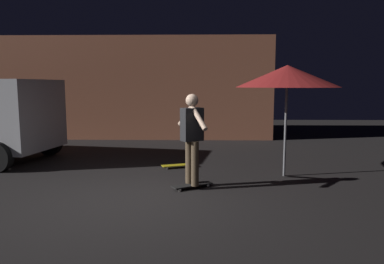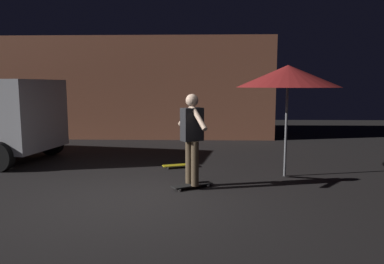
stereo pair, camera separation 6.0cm
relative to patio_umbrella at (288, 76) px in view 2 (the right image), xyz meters
name	(u,v)px [view 2 (the right image)]	position (x,y,z in m)	size (l,w,h in m)	color
ground_plane	(127,201)	(-2.95, -1.73, -2.07)	(28.00, 28.00, 0.00)	black
low_building	(138,88)	(-4.26, 6.50, -0.29)	(9.98, 3.22, 3.56)	#B76B4C
patio_umbrella	(288,76)	(0.00, 0.00, 0.00)	(2.10, 2.10, 2.30)	slate
skateboard_ridden	(192,185)	(-1.91, -0.94, -2.02)	(0.77, 0.57, 0.07)	black
skateboard_spare	(180,165)	(-2.26, 0.70, -2.02)	(0.80, 0.45, 0.07)	gold
skater	(192,133)	(-1.91, -0.94, -1.04)	(0.58, 0.89, 1.67)	brown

